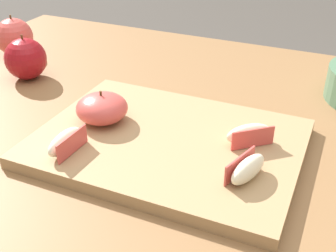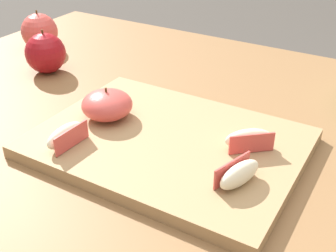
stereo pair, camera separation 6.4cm
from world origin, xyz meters
name	(u,v)px [view 1 (the left image)]	position (x,y,z in m)	size (l,w,h in m)	color
dining_table	(180,175)	(0.00, 0.00, 0.66)	(1.22, 0.84, 0.78)	brown
cutting_board	(168,143)	(0.02, -0.09, 0.79)	(0.39, 0.29, 0.02)	#A37F56
apple_half_skin_up	(102,108)	(-0.10, -0.09, 0.82)	(0.08, 0.08, 0.05)	#D14C47
apple_wedge_front	(247,169)	(0.15, -0.14, 0.81)	(0.04, 0.07, 0.03)	#F4EACC
apple_wedge_near_knife	(66,142)	(-0.10, -0.18, 0.81)	(0.03, 0.07, 0.03)	#F4EACC
apple_wedge_left	(249,134)	(0.13, -0.06, 0.81)	(0.07, 0.06, 0.03)	#F4EACC
whole_apple_pink_lady	(14,37)	(-0.46, 0.13, 0.82)	(0.08, 0.08, 0.09)	#D14C47
whole_apple_red_delicious	(26,59)	(-0.35, 0.03, 0.82)	(0.08, 0.08, 0.09)	maroon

